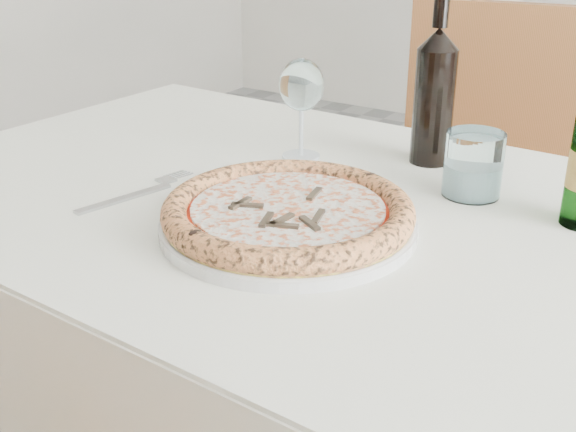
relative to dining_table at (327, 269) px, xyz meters
name	(u,v)px	position (x,y,z in m)	size (l,w,h in m)	color
dining_table	(327,269)	(0.00, 0.00, 0.00)	(1.35, 0.83, 0.76)	brown
chair_far	(482,188)	(-0.02, 0.74, -0.13)	(0.49, 0.49, 0.93)	brown
plate	(288,224)	(0.00, -0.10, 0.11)	(0.32, 0.32, 0.02)	white
pizza	(288,211)	(0.00, -0.10, 0.12)	(0.31, 0.31, 0.03)	#E7C653
fork	(138,193)	(-0.24, -0.11, 0.10)	(0.05, 0.21, 0.00)	#A5A7AD
wine_glass	(301,88)	(-0.14, 0.15, 0.21)	(0.07, 0.07, 0.16)	silver
tumbler	(473,169)	(0.15, 0.14, 0.14)	(0.08, 0.08, 0.09)	white
wine_bottle	(434,95)	(0.04, 0.24, 0.21)	(0.06, 0.06, 0.25)	black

